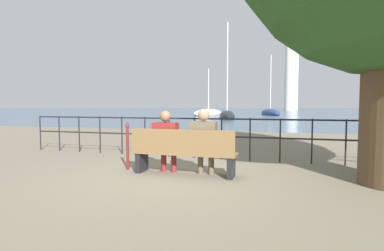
{
  "coord_description": "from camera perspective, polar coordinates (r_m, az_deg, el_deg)",
  "views": [
    {
      "loc": [
        1.84,
        -5.49,
        1.33
      ],
      "look_at": [
        0.0,
        0.5,
        0.93
      ],
      "focal_mm": 28.0,
      "sensor_mm": 36.0,
      "label": 1
    }
  ],
  "objects": [
    {
      "name": "promenade_railing",
      "position": [
        7.63,
        3.05,
        -1.17
      ],
      "size": [
        10.64,
        0.04,
        1.05
      ],
      "color": "black",
      "rests_on": "ground_plane"
    },
    {
      "name": "seated_person_left",
      "position": [
        5.97,
        -4.98,
        -2.55
      ],
      "size": [
        0.49,
        0.35,
        1.25
      ],
      "color": "maroon",
      "rests_on": "ground_plane"
    },
    {
      "name": "park_bench",
      "position": [
        5.8,
        -1.65,
        -5.18
      ],
      "size": [
        2.04,
        0.45,
        0.9
      ],
      "color": "brown",
      "rests_on": "ground_plane"
    },
    {
      "name": "sailboat_3",
      "position": [
        48.04,
        14.66,
        2.32
      ],
      "size": [
        4.17,
        7.71,
        9.7
      ],
      "rotation": [
        0.0,
        0.0,
        0.32
      ],
      "color": "navy",
      "rests_on": "ground_plane"
    },
    {
      "name": "sailboat_0",
      "position": [
        44.23,
        3.15,
        2.31
      ],
      "size": [
        4.13,
        8.1,
        7.28
      ],
      "rotation": [
        0.0,
        0.0,
        -0.25
      ],
      "color": "silver",
      "rests_on": "ground_plane"
    },
    {
      "name": "ground_plane",
      "position": [
        5.94,
        -1.44,
        -9.3
      ],
      "size": [
        1000.0,
        1000.0,
        0.0
      ],
      "primitive_type": "plane",
      "color": "#7A705B"
    },
    {
      "name": "harbor_lighthouse",
      "position": [
        104.38,
        18.43,
        10.24
      ],
      "size": [
        4.27,
        4.27,
        29.36
      ],
      "color": "white",
      "rests_on": "ground_plane"
    },
    {
      "name": "seated_person_right",
      "position": [
        5.72,
        2.3,
        -2.61
      ],
      "size": [
        0.49,
        0.35,
        1.29
      ],
      "color": "brown",
      "rests_on": "ground_plane"
    },
    {
      "name": "closed_umbrella",
      "position": [
        6.43,
        -12.18,
        -3.13
      ],
      "size": [
        0.09,
        0.09,
        1.04
      ],
      "color": "maroon",
      "rests_on": "ground_plane"
    },
    {
      "name": "harbor_water",
      "position": [
        165.92,
        16.48,
        3.03
      ],
      "size": [
        600.0,
        300.0,
        0.01
      ],
      "color": "#47607A",
      "rests_on": "ground_plane"
    },
    {
      "name": "sailboat_4",
      "position": [
        33.6,
        6.69,
        1.9
      ],
      "size": [
        3.21,
        7.2,
        10.93
      ],
      "rotation": [
        0.0,
        0.0,
        0.23
      ],
      "color": "black",
      "rests_on": "ground_plane"
    }
  ]
}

